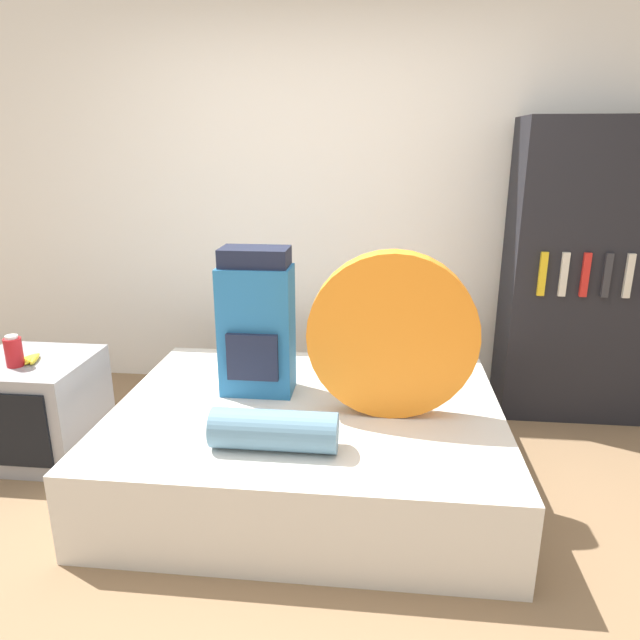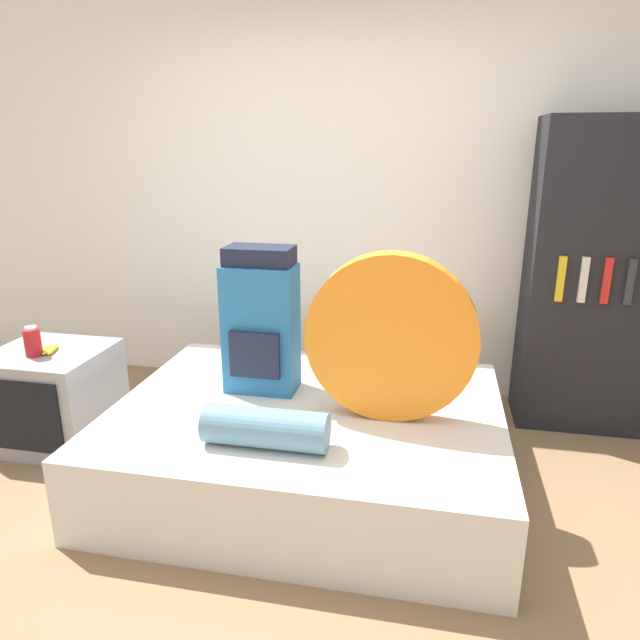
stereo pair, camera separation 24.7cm
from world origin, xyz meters
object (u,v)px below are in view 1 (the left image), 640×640
Objects in this scene: television at (36,407)px; canister at (14,351)px; backpack at (257,324)px; sleeping_roll at (274,430)px; bookshelf at (583,273)px; tent_bag at (392,335)px.

television is 3.67× the size of canister.
backpack is 1.23× the size of television.
sleeping_roll is 2.23m from bookshelf.
television is (-1.44, 0.54, -0.23)m from sleeping_roll.
backpack reaches higher than canister.
canister is at bearing -162.82° from bookshelf.
canister is (-1.27, -0.13, -0.15)m from backpack.
bookshelf is at bearing 15.94° from television.
backpack is 0.71m from tent_bag.
tent_bag reaches higher than sleeping_roll.
bookshelf is (1.17, 1.03, 0.10)m from tent_bag.
bookshelf is at bearing 40.59° from sleeping_roll.
backpack is 1.28m from canister.
television is (-1.25, -0.05, -0.51)m from backpack.
sleeping_roll is at bearing -71.74° from backpack.
backpack is 4.53× the size of canister.
sleeping_roll is at bearing -20.45° from television.
sleeping_roll is (-0.49, -0.39, -0.31)m from tent_bag.
tent_bag reaches higher than canister.
sleeping_roll is at bearing -139.41° from bookshelf.
sleeping_roll is 0.30× the size of bookshelf.
backpack is 1.35m from television.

